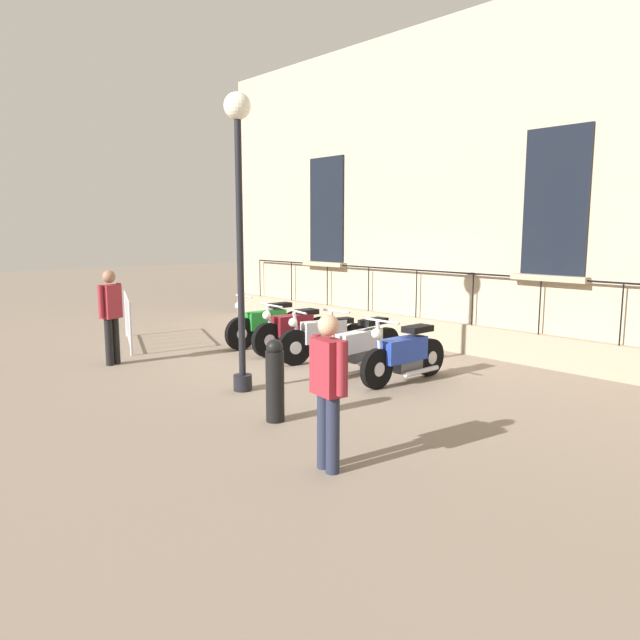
% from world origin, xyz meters
% --- Properties ---
extents(ground_plane, '(60.00, 60.00, 0.00)m').
position_xyz_m(ground_plane, '(0.00, 0.00, 0.00)').
color(ground_plane, gray).
extents(building_facade, '(0.82, 13.14, 6.47)m').
position_xyz_m(building_facade, '(-2.71, 0.00, 3.15)').
color(building_facade, tan).
rests_on(building_facade, ground_plane).
extents(motorcycle_green, '(2.05, 0.56, 1.10)m').
position_xyz_m(motorcycle_green, '(0.10, -1.98, 0.44)').
color(motorcycle_green, black).
rests_on(motorcycle_green, ground_plane).
extents(motorcycle_maroon, '(1.93, 0.71, 1.01)m').
position_xyz_m(motorcycle_maroon, '(0.18, -1.01, 0.45)').
color(motorcycle_maroon, black).
rests_on(motorcycle_maroon, ground_plane).
extents(motorcycle_silver, '(1.99, 0.66, 0.98)m').
position_xyz_m(motorcycle_silver, '(0.20, -0.07, 0.43)').
color(motorcycle_silver, black).
rests_on(motorcycle_silver, ground_plane).
extents(motorcycle_white, '(2.20, 0.59, 1.14)m').
position_xyz_m(motorcycle_white, '(0.32, 0.93, 0.44)').
color(motorcycle_white, black).
rests_on(motorcycle_white, ground_plane).
extents(motorcycle_blue, '(1.90, 0.69, 1.06)m').
position_xyz_m(motorcycle_blue, '(0.30, 1.90, 0.44)').
color(motorcycle_blue, black).
rests_on(motorcycle_blue, ground_plane).
extents(lamppost, '(0.39, 0.39, 4.34)m').
position_xyz_m(lamppost, '(2.51, 0.59, 2.77)').
color(lamppost, black).
rests_on(lamppost, ground_plane).
extents(crowd_barrier, '(0.89, 2.14, 1.05)m').
position_xyz_m(crowd_barrier, '(2.24, -4.00, 0.57)').
color(crowd_barrier, '#B7B7BF').
rests_on(crowd_barrier, ground_plane).
extents(bollard, '(0.24, 0.24, 1.06)m').
position_xyz_m(bollard, '(3.04, 2.10, 0.53)').
color(bollard, black).
rests_on(bollard, ground_plane).
extents(pedestrian_standing, '(0.49, 0.34, 1.70)m').
position_xyz_m(pedestrian_standing, '(3.24, -2.43, 0.96)').
color(pedestrian_standing, black).
rests_on(pedestrian_standing, ground_plane).
extents(pedestrian_walking, '(0.27, 0.52, 1.59)m').
position_xyz_m(pedestrian_walking, '(3.61, 3.70, 0.89)').
color(pedestrian_walking, '#23283D').
rests_on(pedestrian_walking, ground_plane).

